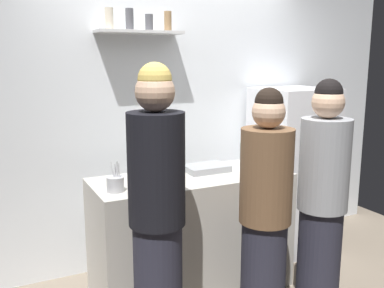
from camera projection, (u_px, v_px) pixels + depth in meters
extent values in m
cube|color=white|center=(170.00, 117.00, 3.89)|extent=(4.80, 0.10, 2.60)
cube|color=silver|center=(140.00, 32.00, 3.47)|extent=(0.71, 0.22, 0.02)
cylinder|color=beige|center=(109.00, 19.00, 3.34)|extent=(0.07, 0.07, 0.16)
cylinder|color=#4C4C51|center=(130.00, 19.00, 3.41)|extent=(0.06, 0.06, 0.17)
cylinder|color=#4C4C51|center=(149.00, 22.00, 3.49)|extent=(0.06, 0.06, 0.13)
cylinder|color=olive|center=(168.00, 21.00, 3.56)|extent=(0.06, 0.06, 0.16)
cube|color=white|center=(291.00, 170.00, 4.12)|extent=(0.65, 0.62, 1.55)
cylinder|color=#99999E|center=(331.00, 168.00, 3.89)|extent=(0.02, 0.02, 0.45)
cube|color=#B7B2A8|center=(192.00, 234.00, 3.38)|extent=(1.52, 0.62, 0.94)
cube|color=gray|center=(206.00, 168.00, 3.43)|extent=(0.34, 0.24, 0.05)
cylinder|color=#B2B2B7|center=(115.00, 184.00, 2.90)|extent=(0.12, 0.12, 0.10)
cylinder|color=silver|center=(115.00, 174.00, 2.89)|extent=(0.04, 0.03, 0.17)
cylinder|color=silver|center=(113.00, 177.00, 2.88)|extent=(0.02, 0.04, 0.15)
cylinder|color=silver|center=(119.00, 176.00, 2.87)|extent=(0.01, 0.01, 0.17)
cylinder|color=silver|center=(119.00, 174.00, 2.87)|extent=(0.02, 0.02, 0.18)
cylinder|color=silver|center=(117.00, 175.00, 2.89)|extent=(0.01, 0.02, 0.17)
cylinder|color=silver|center=(115.00, 176.00, 2.88)|extent=(0.01, 0.01, 0.16)
cylinder|color=silver|center=(117.00, 174.00, 2.89)|extent=(0.01, 0.01, 0.17)
cylinder|color=silver|center=(114.00, 175.00, 2.87)|extent=(0.03, 0.04, 0.18)
cylinder|color=#B2BFB2|center=(264.00, 162.00, 3.29)|extent=(0.08, 0.08, 0.21)
cylinder|color=#B2BFB2|center=(265.00, 144.00, 3.26)|extent=(0.03, 0.03, 0.07)
cylinder|color=#333333|center=(265.00, 138.00, 3.26)|extent=(0.04, 0.04, 0.02)
cylinder|color=#19471E|center=(162.00, 165.00, 3.21)|extent=(0.07, 0.07, 0.19)
cylinder|color=#19471E|center=(162.00, 147.00, 3.19)|extent=(0.03, 0.03, 0.08)
cylinder|color=black|center=(162.00, 141.00, 3.18)|extent=(0.03, 0.03, 0.02)
cylinder|color=silver|center=(246.00, 155.00, 3.57)|extent=(0.10, 0.10, 0.20)
cylinder|color=silver|center=(246.00, 141.00, 3.55)|extent=(0.05, 0.05, 0.03)
cylinder|color=#268C3F|center=(246.00, 138.00, 3.54)|extent=(0.06, 0.06, 0.02)
cylinder|color=#262633|center=(158.00, 288.00, 2.66)|extent=(0.30, 0.30, 0.85)
cylinder|color=black|center=(156.00, 169.00, 2.52)|extent=(0.34, 0.34, 0.67)
sphere|color=#D8AD8C|center=(155.00, 92.00, 2.43)|extent=(0.23, 0.23, 0.23)
sphere|color=#D8B759|center=(155.00, 79.00, 2.42)|extent=(0.20, 0.20, 0.20)
cylinder|color=#262633|center=(263.00, 276.00, 2.89)|extent=(0.30, 0.30, 0.78)
cylinder|color=brown|center=(266.00, 176.00, 2.76)|extent=(0.34, 0.34, 0.61)
sphere|color=#D8AD8C|center=(269.00, 112.00, 2.68)|extent=(0.21, 0.21, 0.21)
sphere|color=black|center=(269.00, 102.00, 2.66)|extent=(0.18, 0.18, 0.18)
cylinder|color=#262633|center=(318.00, 262.00, 3.06)|extent=(0.30, 0.30, 0.80)
cylinder|color=gray|center=(324.00, 165.00, 2.93)|extent=(0.34, 0.34, 0.63)
sphere|color=#D8AD8C|center=(328.00, 102.00, 2.84)|extent=(0.22, 0.22, 0.22)
sphere|color=black|center=(329.00, 92.00, 2.83)|extent=(0.18, 0.18, 0.18)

